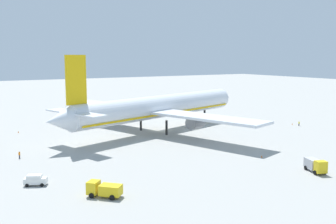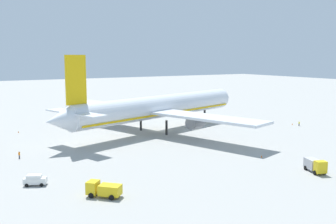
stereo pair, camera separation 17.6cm
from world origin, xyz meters
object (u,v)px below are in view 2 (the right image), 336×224
at_px(service_truck_1, 104,189).
at_px(ground_worker_2, 299,124).
at_px(airliner, 158,107).
at_px(traffic_cone_2, 262,156).
at_px(service_truck_0, 315,165).
at_px(ground_worker_5, 19,155).
at_px(service_van, 35,180).
at_px(traffic_cone_3, 18,132).
at_px(traffic_cone_0, 100,114).
at_px(traffic_cone_1, 292,124).

xyz_separation_m(service_truck_1, ground_worker_2, (82.10, 30.06, -0.53)).
bearing_deg(airliner, service_truck_1, -128.31).
height_order(airliner, service_truck_1, airliner).
relative_size(airliner, traffic_cone_2, 140.63).
relative_size(service_truck_0, ground_worker_5, 3.50).
distance_m(service_van, traffic_cone_3, 54.59).
bearing_deg(airliner, traffic_cone_2, -82.75).
bearing_deg(traffic_cone_0, ground_worker_5, -126.44).
height_order(service_truck_1, ground_worker_2, service_truck_1).
relative_size(service_van, traffic_cone_1, 8.02).
distance_m(service_truck_0, traffic_cone_2, 14.35).
xyz_separation_m(service_van, traffic_cone_2, (49.84, -6.44, -0.76)).
relative_size(ground_worker_5, traffic_cone_3, 3.04).
relative_size(service_truck_0, ground_worker_2, 3.64).
relative_size(service_van, ground_worker_5, 2.63).
relative_size(traffic_cone_1, traffic_cone_2, 1.00).
relative_size(airliner, ground_worker_2, 47.98).
distance_m(traffic_cone_2, traffic_cone_3, 74.29).
bearing_deg(traffic_cone_0, traffic_cone_1, -49.73).
relative_size(airliner, traffic_cone_0, 140.63).
height_order(traffic_cone_0, traffic_cone_1, same).
xyz_separation_m(airliner, service_truck_0, (5.96, -54.48, -6.16)).
distance_m(service_truck_0, ground_worker_2, 55.62).
bearing_deg(traffic_cone_0, airliner, -87.19).
height_order(airliner, traffic_cone_2, airliner).
relative_size(service_truck_1, traffic_cone_1, 10.38).
relative_size(traffic_cone_2, traffic_cone_3, 1.00).
relative_size(service_truck_0, traffic_cone_0, 10.67).
bearing_deg(ground_worker_5, service_truck_1, -77.59).
bearing_deg(traffic_cone_2, traffic_cone_3, 125.35).
distance_m(service_truck_0, service_van, 54.77).
relative_size(service_van, ground_worker_2, 2.73).
distance_m(ground_worker_2, traffic_cone_0, 76.50).
distance_m(airliner, traffic_cone_3, 43.64).
height_order(service_van, ground_worker_2, service_van).
relative_size(service_truck_1, ground_worker_2, 3.54).
bearing_deg(service_van, airliner, 37.04).
height_order(traffic_cone_0, traffic_cone_2, same).
distance_m(service_truck_0, service_truck_1, 43.05).
height_order(traffic_cone_0, traffic_cone_3, same).
height_order(ground_worker_2, traffic_cone_2, ground_worker_2).
relative_size(service_truck_1, traffic_cone_0, 10.38).
height_order(airliner, service_van, airliner).
bearing_deg(ground_worker_2, service_truck_1, -159.89).
bearing_deg(airliner, traffic_cone_0, 92.81).
relative_size(service_truck_1, traffic_cone_2, 10.38).
bearing_deg(airliner, ground_worker_5, -164.20).
xyz_separation_m(airliner, service_van, (-44.73, -33.76, -6.63)).
xyz_separation_m(service_truck_0, ground_worker_2, (39.93, 38.71, -0.68)).
xyz_separation_m(service_van, traffic_cone_0, (42.58, 77.52, -0.76)).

